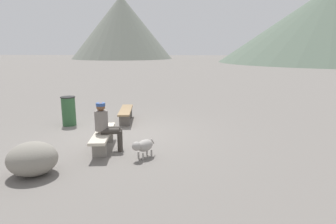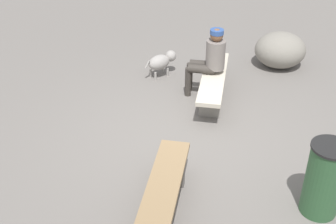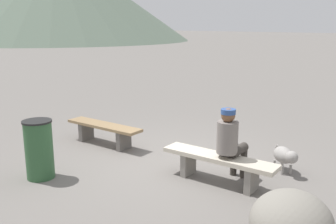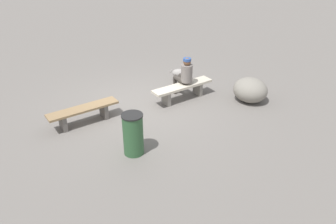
{
  "view_description": "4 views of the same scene",
  "coord_description": "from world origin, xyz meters",
  "px_view_note": "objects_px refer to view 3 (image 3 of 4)",
  "views": [
    {
      "loc": [
        8.38,
        2.2,
        2.54
      ],
      "look_at": [
        -0.53,
        1.39,
        0.61
      ],
      "focal_mm": 31.58,
      "sensor_mm": 36.0,
      "label": 1
    },
    {
      "loc": [
        -5.29,
        -1.5,
        3.94
      ],
      "look_at": [
        -0.6,
        0.07,
        0.82
      ],
      "focal_mm": 47.28,
      "sensor_mm": 36.0,
      "label": 2
    },
    {
      "loc": [
        4.63,
        -4.7,
        2.48
      ],
      "look_at": [
        -0.44,
        0.54,
        0.77
      ],
      "focal_mm": 40.1,
      "sensor_mm": 36.0,
      "label": 3
    },
    {
      "loc": [
        -3.04,
        -8.0,
        4.53
      ],
      "look_at": [
        0.3,
        -1.21,
        0.36
      ],
      "focal_mm": 36.75,
      "sensor_mm": 36.0,
      "label": 4
    }
  ],
  "objects_px": {
    "boulder": "(291,223)",
    "trash_bin": "(39,149)",
    "seated_person": "(230,140)",
    "bench_left": "(104,130)",
    "bench_right": "(219,162)",
    "dog": "(285,156)"
  },
  "relations": [
    {
      "from": "bench_left",
      "to": "trash_bin",
      "type": "height_order",
      "value": "trash_bin"
    },
    {
      "from": "dog",
      "to": "bench_left",
      "type": "bearing_deg",
      "value": -126.0
    },
    {
      "from": "bench_left",
      "to": "dog",
      "type": "xyz_separation_m",
      "value": [
        3.45,
        1.22,
        -0.02
      ]
    },
    {
      "from": "bench_left",
      "to": "boulder",
      "type": "height_order",
      "value": "boulder"
    },
    {
      "from": "dog",
      "to": "trash_bin",
      "type": "bearing_deg",
      "value": -98.34
    },
    {
      "from": "bench_right",
      "to": "dog",
      "type": "relative_size",
      "value": 3.17
    },
    {
      "from": "bench_left",
      "to": "seated_person",
      "type": "distance_m",
      "value": 3.06
    },
    {
      "from": "bench_right",
      "to": "trash_bin",
      "type": "distance_m",
      "value": 2.92
    },
    {
      "from": "trash_bin",
      "to": "bench_right",
      "type": "bearing_deg",
      "value": 39.91
    },
    {
      "from": "bench_right",
      "to": "dog",
      "type": "xyz_separation_m",
      "value": [
        0.55,
        1.14,
        -0.04
      ]
    },
    {
      "from": "trash_bin",
      "to": "boulder",
      "type": "distance_m",
      "value": 4.04
    },
    {
      "from": "dog",
      "to": "seated_person",
      "type": "bearing_deg",
      "value": -78.36
    },
    {
      "from": "seated_person",
      "to": "dog",
      "type": "bearing_deg",
      "value": 59.19
    },
    {
      "from": "bench_left",
      "to": "seated_person",
      "type": "height_order",
      "value": "seated_person"
    },
    {
      "from": "seated_person",
      "to": "trash_bin",
      "type": "height_order",
      "value": "seated_person"
    },
    {
      "from": "bench_left",
      "to": "bench_right",
      "type": "bearing_deg",
      "value": -6.45
    },
    {
      "from": "boulder",
      "to": "seated_person",
      "type": "bearing_deg",
      "value": 145.9
    },
    {
      "from": "bench_left",
      "to": "boulder",
      "type": "xyz_separation_m",
      "value": [
        4.59,
        -0.85,
        0.02
      ]
    },
    {
      "from": "bench_left",
      "to": "bench_right",
      "type": "distance_m",
      "value": 2.9
    },
    {
      "from": "boulder",
      "to": "trash_bin",
      "type": "bearing_deg",
      "value": -166.67
    },
    {
      "from": "bench_left",
      "to": "seated_person",
      "type": "relative_size",
      "value": 1.5
    },
    {
      "from": "seated_person",
      "to": "dog",
      "type": "xyz_separation_m",
      "value": [
        0.43,
        1.02,
        -0.42
      ]
    }
  ]
}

